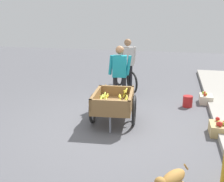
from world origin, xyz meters
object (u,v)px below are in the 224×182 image
object	(u,v)px
plastic_bucket	(188,101)
dog	(171,179)
fruit_cart	(113,104)
apple_crate	(218,128)
cyclist_person	(127,60)
vendor_person	(120,71)
bicycle	(125,78)
mixed_fruit_crate	(206,99)

from	to	relation	value
plastic_bucket	dog	bearing A→B (deg)	-4.90
fruit_cart	dog	xyz separation A→B (m)	(2.16, 1.26, -0.17)
plastic_bucket	apple_crate	distance (m)	1.62
cyclist_person	dog	size ratio (longest dim) A/B	2.72
vendor_person	apple_crate	bearing A→B (deg)	61.62
bicycle	dog	size ratio (longest dim) A/B	2.41
fruit_cart	mixed_fruit_crate	distance (m)	2.80
bicycle	fruit_cart	bearing A→B (deg)	5.86
bicycle	plastic_bucket	world-z (taller)	bicycle
plastic_bucket	apple_crate	world-z (taller)	apple_crate
mixed_fruit_crate	dog	bearing A→B (deg)	-10.98
vendor_person	plastic_bucket	xyz separation A→B (m)	(-0.33, 1.69, -0.76)
fruit_cart	mixed_fruit_crate	world-z (taller)	fruit_cart
cyclist_person	plastic_bucket	distance (m)	2.22
bicycle	cyclist_person	bearing A→B (deg)	35.12
bicycle	dog	xyz separation A→B (m)	(4.86, 1.54, -0.08)
bicycle	cyclist_person	world-z (taller)	cyclist_person
fruit_cart	bicycle	size ratio (longest dim) A/B	1.23
plastic_bucket	mixed_fruit_crate	distance (m)	0.63
cyclist_person	apple_crate	bearing A→B (deg)	41.05
fruit_cart	bicycle	distance (m)	2.72
bicycle	apple_crate	world-z (taller)	bicycle
bicycle	plastic_bucket	bearing A→B (deg)	56.43
fruit_cart	apple_crate	distance (m)	2.13
bicycle	mixed_fruit_crate	world-z (taller)	bicycle
dog	plastic_bucket	distance (m)	3.65
plastic_bucket	mixed_fruit_crate	bearing A→B (deg)	131.09
bicycle	cyclist_person	distance (m)	0.60
fruit_cart	bicycle	bearing A→B (deg)	-174.14
apple_crate	mixed_fruit_crate	bearing A→B (deg)	-178.29
bicycle	mixed_fruit_crate	distance (m)	2.47
fruit_cart	vendor_person	bearing A→B (deg)	-174.10
plastic_bucket	mixed_fruit_crate	xyz separation A→B (m)	(-0.41, 0.47, -0.02)
vendor_person	plastic_bucket	distance (m)	1.88
fruit_cart	bicycle	xyz separation A→B (m)	(-2.70, -0.28, -0.09)
cyclist_person	mixed_fruit_crate	xyz separation A→B (m)	(0.69, 2.23, -0.81)
vendor_person	cyclist_person	world-z (taller)	cyclist_person
fruit_cart	mixed_fruit_crate	size ratio (longest dim) A/B	3.90
dog	mixed_fruit_crate	bearing A→B (deg)	169.02
cyclist_person	apple_crate	xyz separation A→B (m)	(2.63, 2.29, -0.81)
fruit_cart	cyclist_person	bearing A→B (deg)	-175.79
dog	apple_crate	world-z (taller)	dog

